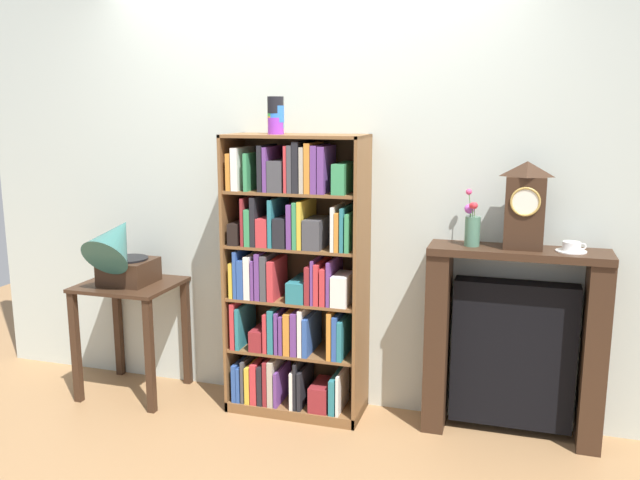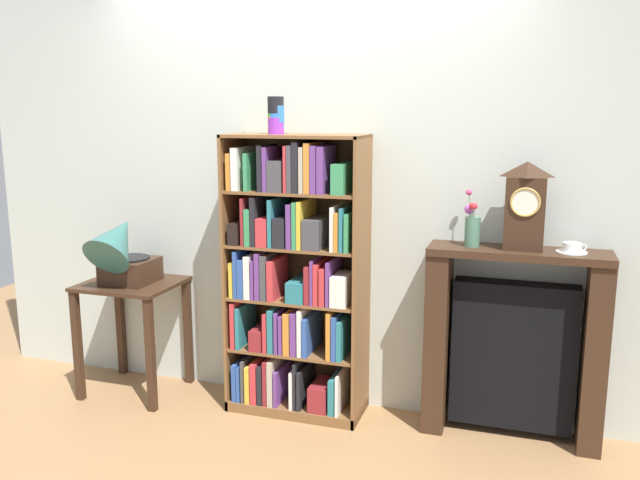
{
  "view_description": "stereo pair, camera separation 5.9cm",
  "coord_description": "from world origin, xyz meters",
  "px_view_note": "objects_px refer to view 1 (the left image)",
  "views": [
    {
      "loc": [
        1.22,
        -3.38,
        1.76
      ],
      "look_at": [
        0.14,
        0.11,
        1.04
      ],
      "focal_mm": 36.96,
      "sensor_mm": 36.0,
      "label": 1
    },
    {
      "loc": [
        1.27,
        -3.36,
        1.76
      ],
      "look_at": [
        0.14,
        0.11,
        1.04
      ],
      "focal_mm": 36.96,
      "sensor_mm": 36.0,
      "label": 2
    }
  ],
  "objects_px": {
    "teacup_with_saucer": "(572,248)",
    "flower_vase": "(472,226)",
    "cup_stack": "(276,115)",
    "gramophone": "(120,251)",
    "mantel_clock": "(525,205)",
    "bookshelf": "(294,283)",
    "side_table_left": "(131,310)",
    "fireplace_mantel": "(513,344)"
  },
  "relations": [
    {
      "from": "flower_vase",
      "to": "cup_stack",
      "type": "bearing_deg",
      "value": -176.02
    },
    {
      "from": "cup_stack",
      "to": "mantel_clock",
      "type": "distance_m",
      "value": 1.42
    },
    {
      "from": "fireplace_mantel",
      "to": "mantel_clock",
      "type": "relative_size",
      "value": 2.3
    },
    {
      "from": "cup_stack",
      "to": "fireplace_mantel",
      "type": "distance_m",
      "value": 1.8
    },
    {
      "from": "flower_vase",
      "to": "gramophone",
      "type": "bearing_deg",
      "value": -174.56
    },
    {
      "from": "teacup_with_saucer",
      "to": "cup_stack",
      "type": "bearing_deg",
      "value": -177.28
    },
    {
      "from": "mantel_clock",
      "to": "flower_vase",
      "type": "distance_m",
      "value": 0.29
    },
    {
      "from": "cup_stack",
      "to": "gramophone",
      "type": "height_order",
      "value": "cup_stack"
    },
    {
      "from": "gramophone",
      "to": "fireplace_mantel",
      "type": "bearing_deg",
      "value": 5.38
    },
    {
      "from": "bookshelf",
      "to": "cup_stack",
      "type": "xyz_separation_m",
      "value": [
        -0.09,
        -0.02,
        0.95
      ]
    },
    {
      "from": "side_table_left",
      "to": "mantel_clock",
      "type": "xyz_separation_m",
      "value": [
        2.3,
        0.11,
        0.74
      ]
    },
    {
      "from": "teacup_with_saucer",
      "to": "flower_vase",
      "type": "bearing_deg",
      "value": -179.98
    },
    {
      "from": "gramophone",
      "to": "flower_vase",
      "type": "relative_size",
      "value": 1.67
    },
    {
      "from": "mantel_clock",
      "to": "side_table_left",
      "type": "bearing_deg",
      "value": -177.16
    },
    {
      "from": "cup_stack",
      "to": "side_table_left",
      "type": "height_order",
      "value": "cup_stack"
    },
    {
      "from": "cup_stack",
      "to": "mantel_clock",
      "type": "relative_size",
      "value": 0.45
    },
    {
      "from": "cup_stack",
      "to": "side_table_left",
      "type": "distance_m",
      "value": 1.53
    },
    {
      "from": "fireplace_mantel",
      "to": "gramophone",
      "type": "bearing_deg",
      "value": -174.62
    },
    {
      "from": "bookshelf",
      "to": "fireplace_mantel",
      "type": "height_order",
      "value": "bookshelf"
    },
    {
      "from": "bookshelf",
      "to": "cup_stack",
      "type": "relative_size",
      "value": 7.97
    },
    {
      "from": "teacup_with_saucer",
      "to": "bookshelf",
      "type": "bearing_deg",
      "value": -178.02
    },
    {
      "from": "side_table_left",
      "to": "teacup_with_saucer",
      "type": "distance_m",
      "value": 2.6
    },
    {
      "from": "side_table_left",
      "to": "flower_vase",
      "type": "relative_size",
      "value": 2.4
    },
    {
      "from": "cup_stack",
      "to": "teacup_with_saucer",
      "type": "bearing_deg",
      "value": 2.72
    },
    {
      "from": "bookshelf",
      "to": "mantel_clock",
      "type": "relative_size",
      "value": 3.57
    },
    {
      "from": "gramophone",
      "to": "side_table_left",
      "type": "bearing_deg",
      "value": 90.0
    },
    {
      "from": "flower_vase",
      "to": "teacup_with_saucer",
      "type": "distance_m",
      "value": 0.51
    },
    {
      "from": "cup_stack",
      "to": "teacup_with_saucer",
      "type": "height_order",
      "value": "cup_stack"
    },
    {
      "from": "bookshelf",
      "to": "teacup_with_saucer",
      "type": "height_order",
      "value": "bookshelf"
    },
    {
      "from": "bookshelf",
      "to": "gramophone",
      "type": "relative_size",
      "value": 3.28
    },
    {
      "from": "bookshelf",
      "to": "teacup_with_saucer",
      "type": "xyz_separation_m",
      "value": [
        1.49,
        0.05,
        0.29
      ]
    },
    {
      "from": "side_table_left",
      "to": "teacup_with_saucer",
      "type": "bearing_deg",
      "value": 2.63
    },
    {
      "from": "fireplace_mantel",
      "to": "teacup_with_saucer",
      "type": "height_order",
      "value": "teacup_with_saucer"
    },
    {
      "from": "side_table_left",
      "to": "fireplace_mantel",
      "type": "height_order",
      "value": "fireplace_mantel"
    },
    {
      "from": "mantel_clock",
      "to": "flower_vase",
      "type": "bearing_deg",
      "value": 179.55
    },
    {
      "from": "gramophone",
      "to": "fireplace_mantel",
      "type": "distance_m",
      "value": 2.33
    },
    {
      "from": "fireplace_mantel",
      "to": "mantel_clock",
      "type": "xyz_separation_m",
      "value": [
        0.02,
        -0.02,
        0.76
      ]
    },
    {
      "from": "cup_stack",
      "to": "teacup_with_saucer",
      "type": "xyz_separation_m",
      "value": [
        1.58,
        0.08,
        -0.66
      ]
    },
    {
      "from": "mantel_clock",
      "to": "bookshelf",
      "type": "bearing_deg",
      "value": -177.75
    },
    {
      "from": "cup_stack",
      "to": "teacup_with_saucer",
      "type": "distance_m",
      "value": 1.71
    },
    {
      "from": "bookshelf",
      "to": "gramophone",
      "type": "distance_m",
      "value": 1.07
    },
    {
      "from": "gramophone",
      "to": "flower_vase",
      "type": "bearing_deg",
      "value": 5.44
    }
  ]
}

